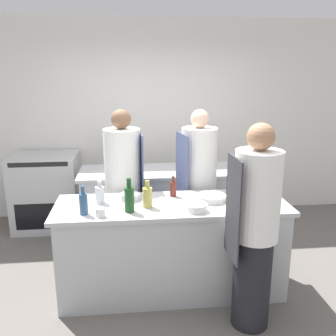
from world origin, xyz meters
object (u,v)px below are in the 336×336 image
(oven_range, at_px, (47,191))
(cup, at_px, (101,212))
(bottle_water, at_px, (147,197))
(bowl_mixing_large, at_px, (211,198))
(bowl_prep_small, at_px, (130,197))
(chef_at_pass_far, at_px, (198,187))
(bottle_vinegar, at_px, (129,199))
(bottle_sauce, at_px, (230,185))
(chef_at_stove, at_px, (124,189))
(bottle_olive_oil, at_px, (100,194))
(chef_at_prep_near, at_px, (254,230))
(bottle_wine, at_px, (173,188))
(bottle_cooking_oil, at_px, (84,203))
(bowl_ceramic_blue, at_px, (196,207))

(oven_range, relative_size, cup, 12.53)
(bottle_water, relative_size, bowl_mixing_large, 0.90)
(bowl_prep_small, bearing_deg, chef_at_pass_far, 32.41)
(cup, bearing_deg, bottle_water, 24.48)
(bottle_vinegar, distance_m, bottle_sauce, 1.04)
(chef_at_stove, relative_size, chef_at_pass_far, 1.01)
(bottle_olive_oil, xyz_separation_m, bottle_sauce, (1.26, 0.06, 0.03))
(chef_at_prep_near, height_order, bottle_olive_oil, chef_at_prep_near)
(bottle_vinegar, xyz_separation_m, cup, (-0.25, -0.09, -0.08))
(bottle_wine, xyz_separation_m, bowl_mixing_large, (0.35, -0.17, -0.05))
(chef_at_stove, bearing_deg, bottle_cooking_oil, -26.97)
(bottle_vinegar, bearing_deg, bottle_wine, 40.59)
(bowl_ceramic_blue, xyz_separation_m, cup, (-0.83, -0.05, 0.01))
(bottle_olive_oil, xyz_separation_m, bowl_mixing_large, (1.05, -0.04, -0.06))
(chef_at_pass_far, distance_m, bowl_mixing_large, 0.59)
(bottle_olive_oil, bearing_deg, bottle_water, -18.76)
(bottle_wine, height_order, cup, bottle_wine)
(bottle_olive_oil, xyz_separation_m, bottle_cooking_oil, (-0.12, -0.27, 0.02))
(oven_range, bearing_deg, chef_at_stove, -45.90)
(bottle_vinegar, height_order, bottle_sauce, bottle_vinegar)
(bottle_water, height_order, bowl_ceramic_blue, bottle_water)
(cup, bearing_deg, bowl_mixing_large, 15.89)
(oven_range, xyz_separation_m, bowl_mixing_large, (1.90, -1.68, 0.43))
(bottle_cooking_oil, relative_size, cup, 3.18)
(bottle_vinegar, height_order, cup, bottle_vinegar)
(bottle_olive_oil, distance_m, bowl_mixing_large, 1.05)
(chef_at_prep_near, height_order, bottle_vinegar, chef_at_prep_near)
(bottle_water, bearing_deg, chef_at_prep_near, -31.89)
(chef_at_stove, relative_size, bottle_sauce, 5.94)
(bottle_sauce, bearing_deg, bottle_water, -165.53)
(bowl_prep_small, bearing_deg, chef_at_stove, 98.26)
(chef_at_stove, bearing_deg, cup, -16.58)
(chef_at_prep_near, bearing_deg, bottle_wine, 34.06)
(bottle_cooking_oil, distance_m, bowl_prep_small, 0.52)
(bottle_water, xyz_separation_m, bowl_prep_small, (-0.16, 0.21, -0.07))
(chef_at_prep_near, xyz_separation_m, bottle_olive_oil, (-1.27, 0.67, 0.12))
(chef_at_stove, xyz_separation_m, bowl_mixing_large, (0.84, -0.58, 0.07))
(chef_at_stove, xyz_separation_m, cup, (-0.18, -0.88, 0.08))
(chef_at_prep_near, xyz_separation_m, bowl_prep_small, (-0.99, 0.73, 0.07))
(oven_range, height_order, bowl_mixing_large, oven_range)
(chef_at_pass_far, height_order, bowl_ceramic_blue, chef_at_pass_far)
(chef_at_prep_near, relative_size, bowl_ceramic_blue, 8.69)
(oven_range, xyz_separation_m, chef_at_pass_far, (1.88, -1.09, 0.35))
(bottle_vinegar, relative_size, bottle_wine, 1.50)
(chef_at_prep_near, bearing_deg, bottle_vinegar, 65.50)
(bottle_water, bearing_deg, oven_range, 125.82)
(oven_range, distance_m, bowl_mixing_large, 2.57)
(bottle_cooking_oil, distance_m, cup, 0.17)
(chef_at_prep_near, xyz_separation_m, chef_at_pass_far, (-0.24, 1.21, -0.02))
(bottle_wine, bearing_deg, bowl_prep_small, -171.77)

